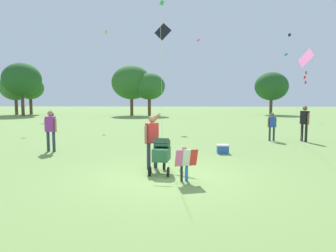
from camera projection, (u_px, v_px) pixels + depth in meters
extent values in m
plane|color=#75994C|center=(168.00, 176.00, 8.82)|extent=(120.00, 120.00, 0.00)
cylinder|color=brown|center=(16.00, 107.00, 38.05)|extent=(0.36, 0.36, 1.84)
ellipsoid|color=#387033|center=(15.00, 87.00, 37.82)|extent=(3.76, 3.38, 3.19)
cylinder|color=brown|center=(31.00, 106.00, 38.90)|extent=(0.36, 0.36, 1.95)
ellipsoid|color=#2D6628|center=(30.00, 88.00, 38.68)|extent=(3.28, 2.95, 2.79)
cylinder|color=brown|center=(23.00, 105.00, 36.43)|extent=(0.36, 0.36, 2.39)
ellipsoid|color=#235623|center=(22.00, 79.00, 36.15)|extent=(4.44, 4.00, 3.78)
cylinder|color=brown|center=(132.00, 107.00, 36.87)|extent=(0.36, 0.36, 1.99)
ellipsoid|color=#2D6628|center=(131.00, 82.00, 36.60)|extent=(4.62, 4.16, 3.93)
cylinder|color=brown|center=(149.00, 107.00, 36.30)|extent=(0.36, 0.36, 1.93)
ellipsoid|color=#2D6628|center=(149.00, 86.00, 36.07)|extent=(3.60, 3.24, 3.06)
cylinder|color=brown|center=(271.00, 107.00, 38.44)|extent=(0.36, 0.36, 1.83)
ellipsoid|color=#235623|center=(271.00, 86.00, 38.20)|extent=(4.03, 3.62, 3.42)
cylinder|color=#232328|center=(187.00, 173.00, 8.29)|extent=(0.07, 0.07, 0.46)
cylinder|color=#232328|center=(182.00, 173.00, 8.25)|extent=(0.07, 0.07, 0.46)
cube|color=black|center=(184.00, 158.00, 8.23)|extent=(0.23, 0.18, 0.34)
cylinder|color=#A37556|center=(189.00, 158.00, 8.27)|extent=(0.05, 0.05, 0.30)
cylinder|color=#A37556|center=(180.00, 159.00, 8.21)|extent=(0.05, 0.05, 0.30)
sphere|color=#A37556|center=(184.00, 149.00, 8.21)|extent=(0.12, 0.12, 0.12)
cube|color=red|center=(194.00, 157.00, 8.11)|extent=(0.23, 0.21, 0.44)
cube|color=white|center=(186.00, 158.00, 8.06)|extent=(0.23, 0.21, 0.44)
cube|color=pink|center=(179.00, 158.00, 8.01)|extent=(0.23, 0.21, 0.44)
cube|color=blue|center=(187.00, 174.00, 8.08)|extent=(0.08, 0.03, 0.36)
cylinder|color=#33384C|center=(149.00, 156.00, 9.64)|extent=(0.12, 0.12, 0.81)
cylinder|color=#33384C|center=(155.00, 155.00, 9.78)|extent=(0.12, 0.12, 0.81)
cube|color=red|center=(152.00, 133.00, 9.64)|extent=(0.41, 0.39, 0.61)
cylinder|color=#A37556|center=(146.00, 135.00, 9.52)|extent=(0.09, 0.09, 0.54)
cylinder|color=#A37556|center=(155.00, 119.00, 9.84)|extent=(0.37, 0.44, 0.38)
sphere|color=#A37556|center=(152.00, 119.00, 9.60)|extent=(0.21, 0.21, 0.21)
cylinder|color=black|center=(164.00, 165.00, 9.54)|extent=(0.08, 0.28, 0.28)
cylinder|color=black|center=(150.00, 171.00, 8.80)|extent=(0.08, 0.28, 0.28)
cylinder|color=black|center=(168.00, 172.00, 8.71)|extent=(0.08, 0.28, 0.28)
cube|color=#337247|center=(161.00, 154.00, 9.09)|extent=(0.53, 0.70, 0.36)
cube|color=#235031|center=(162.00, 143.00, 9.19)|extent=(0.47, 0.47, 0.35)
cylinder|color=black|center=(158.00, 143.00, 8.60)|extent=(0.48, 0.10, 0.04)
cube|color=black|center=(163.00, 32.00, 12.69)|extent=(0.72, 0.50, 0.78)
cube|color=white|center=(164.00, 45.00, 12.71)|extent=(0.08, 0.02, 0.14)
cube|color=white|center=(163.00, 51.00, 12.74)|extent=(0.08, 0.03, 0.14)
cube|color=white|center=(164.00, 57.00, 12.78)|extent=(0.08, 0.03, 0.14)
cylinder|color=silver|center=(162.00, 93.00, 11.30)|extent=(0.09, 3.28, 4.67)
cube|color=pink|center=(306.00, 58.00, 14.49)|extent=(0.49, 1.14, 0.98)
cube|color=red|center=(306.00, 73.00, 14.55)|extent=(0.09, 0.09, 0.14)
cube|color=red|center=(305.00, 77.00, 14.53)|extent=(0.09, 0.09, 0.14)
cube|color=red|center=(306.00, 82.00, 14.63)|extent=(0.07, 0.06, 0.14)
cylinder|color=silver|center=(296.00, 105.00, 12.96)|extent=(2.06, 3.54, 3.77)
cube|color=green|center=(162.00, 3.00, 25.33)|extent=(0.41, 0.26, 0.40)
cube|color=black|center=(290.00, 35.00, 27.12)|extent=(0.28, 0.16, 0.29)
cube|color=blue|center=(286.00, 54.00, 30.27)|extent=(0.39, 0.31, 0.27)
cube|color=#F4A319|center=(106.00, 32.00, 23.99)|extent=(0.18, 0.35, 0.32)
cube|color=red|center=(198.00, 40.00, 36.93)|extent=(0.48, 0.34, 0.39)
cylinder|color=#33384C|center=(274.00, 134.00, 15.77)|extent=(0.10, 0.10, 0.70)
cylinder|color=#33384C|center=(270.00, 134.00, 15.74)|extent=(0.10, 0.10, 0.70)
cube|color=#284CA8|center=(272.00, 122.00, 15.70)|extent=(0.33, 0.24, 0.52)
cylinder|color=brown|center=(276.00, 123.00, 15.73)|extent=(0.08, 0.08, 0.46)
cylinder|color=brown|center=(269.00, 123.00, 15.67)|extent=(0.08, 0.08, 0.46)
sphere|color=brown|center=(272.00, 115.00, 15.66)|extent=(0.18, 0.18, 0.18)
cylinder|color=#4C4C51|center=(53.00, 123.00, 22.32)|extent=(0.09, 0.09, 0.62)
cylinder|color=#4C4C51|center=(50.00, 124.00, 22.21)|extent=(0.09, 0.09, 0.62)
cube|color=#4C4C56|center=(51.00, 116.00, 22.21)|extent=(0.32, 0.30, 0.46)
cylinder|color=#A37556|center=(54.00, 116.00, 22.31)|extent=(0.07, 0.07, 0.41)
cylinder|color=#A37556|center=(49.00, 116.00, 22.12)|extent=(0.07, 0.07, 0.41)
sphere|color=#A37556|center=(51.00, 111.00, 22.18)|extent=(0.16, 0.16, 0.16)
cylinder|color=#232328|center=(302.00, 133.00, 15.66)|extent=(0.13, 0.13, 0.87)
cylinder|color=#232328|center=(306.00, 133.00, 15.41)|extent=(0.13, 0.13, 0.87)
cube|color=black|center=(305.00, 118.00, 15.46)|extent=(0.36, 0.44, 0.65)
cylinder|color=brown|center=(301.00, 118.00, 15.69)|extent=(0.09, 0.09, 0.58)
cylinder|color=brown|center=(308.00, 119.00, 15.25)|extent=(0.09, 0.09, 0.58)
sphere|color=brown|center=(305.00, 108.00, 15.42)|extent=(0.22, 0.22, 0.22)
cylinder|color=#33384C|center=(54.00, 142.00, 12.69)|extent=(0.12, 0.12, 0.81)
cylinder|color=#33384C|center=(48.00, 141.00, 12.75)|extent=(0.12, 0.12, 0.81)
cube|color=purple|center=(50.00, 124.00, 12.65)|extent=(0.39, 0.28, 0.61)
cylinder|color=#A37556|center=(55.00, 125.00, 12.61)|extent=(0.09, 0.09, 0.54)
cylinder|color=#A37556|center=(46.00, 125.00, 12.70)|extent=(0.09, 0.09, 0.54)
sphere|color=#A37556|center=(50.00, 113.00, 12.61)|extent=(0.21, 0.21, 0.21)
cube|color=#2D5BB7|center=(223.00, 150.00, 12.31)|extent=(0.44, 0.32, 0.30)
cube|color=white|center=(223.00, 145.00, 12.30)|extent=(0.45, 0.33, 0.05)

